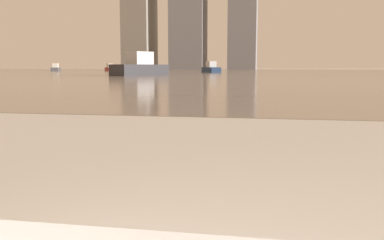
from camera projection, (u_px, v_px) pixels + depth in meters
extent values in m
cube|color=gray|center=(267.00, 72.00, 60.53)|extent=(180.00, 110.00, 0.01)
cube|color=#2D2D33|center=(140.00, 70.00, 37.55)|extent=(4.27, 5.80, 0.97)
cube|color=silver|center=(140.00, 58.00, 37.42)|extent=(2.20, 2.49, 1.11)
cube|color=#4C4C51|center=(56.00, 69.00, 71.76)|extent=(2.31, 3.66, 0.61)
cube|color=silver|center=(55.00, 65.00, 71.68)|extent=(1.26, 1.52, 0.69)
cube|color=maroon|center=(110.00, 69.00, 73.95)|extent=(2.86, 3.58, 0.61)
cube|color=#B2A893|center=(110.00, 65.00, 73.87)|extent=(1.43, 1.57, 0.69)
cube|color=navy|center=(211.00, 70.00, 56.35)|extent=(3.02, 4.07, 0.68)
cube|color=silver|center=(211.00, 64.00, 56.26)|extent=(1.55, 1.75, 0.78)
cube|color=slate|center=(243.00, 3.00, 114.24)|extent=(7.41, 9.85, 35.41)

